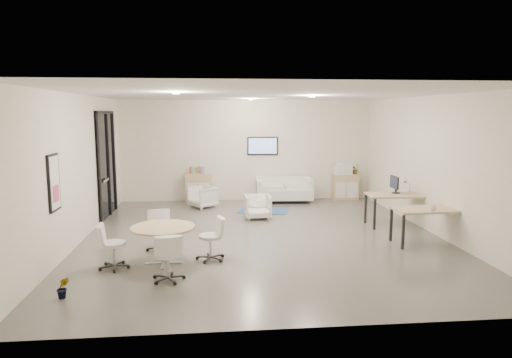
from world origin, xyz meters
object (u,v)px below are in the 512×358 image
object	(u,v)px
desk_rear	(398,197)
round_table	(163,231)
sideboard_right	(345,187)
sideboard_left	(198,188)
armchair_right	(258,206)
desk_front	(429,212)
armchair_left	(203,196)
loveseat	(284,190)

from	to	relation	value
desk_rear	round_table	distance (m)	6.03
sideboard_right	sideboard_left	bearing A→B (deg)	-179.89
armchair_right	round_table	size ratio (longest dim) A/B	0.59
sideboard_right	desk_front	xyz separation A→B (m)	(0.29, -5.20, 0.29)
armchair_right	round_table	distance (m)	4.13
sideboard_right	round_table	distance (m)	7.96
round_table	armchair_left	bearing A→B (deg)	82.89
sideboard_left	sideboard_right	xyz separation A→B (m)	(4.75, 0.01, -0.04)
sideboard_left	sideboard_right	distance (m)	4.75
sideboard_left	desk_rear	distance (m)	6.17
armchair_left	loveseat	bearing A→B (deg)	68.10
loveseat	desk_front	bearing A→B (deg)	-60.87
armchair_left	armchair_right	size ratio (longest dim) A/B	1.00
loveseat	sideboard_left	bearing A→B (deg)	179.63
loveseat	armchair_right	bearing A→B (deg)	-111.43
armchair_right	sideboard_left	bearing A→B (deg)	122.29
armchair_right	desk_rear	distance (m)	3.60
sideboard_right	loveseat	bearing A→B (deg)	-173.93
sideboard_left	armchair_right	size ratio (longest dim) A/B	1.31
armchair_left	desk_rear	distance (m)	5.59
armchair_right	desk_front	world-z (taller)	desk_front
sideboard_left	armchair_left	distance (m)	0.88
sideboard_right	desk_rear	xyz separation A→B (m)	(0.29, -3.57, 0.30)
armchair_left	desk_front	world-z (taller)	desk_front
loveseat	armchair_left	xyz separation A→B (m)	(-2.55, -0.66, -0.01)
sideboard_left	loveseat	distance (m)	2.71
armchair_left	desk_rear	bearing A→B (deg)	24.75
loveseat	desk_front	xyz separation A→B (m)	(2.33, -4.98, 0.34)
sideboard_left	desk_front	xyz separation A→B (m)	(5.04, -5.19, 0.25)
sideboard_right	desk_front	size ratio (longest dim) A/B	0.54
sideboard_right	loveseat	size ratio (longest dim) A/B	0.46
sideboard_left	desk_rear	bearing A→B (deg)	-35.24
desk_front	round_table	size ratio (longest dim) A/B	1.28
sideboard_left	round_table	bearing A→B (deg)	-94.61
desk_front	sideboard_left	bearing A→B (deg)	132.26
loveseat	desk_rear	xyz separation A→B (m)	(2.33, -3.35, 0.36)
sideboard_left	desk_rear	world-z (taller)	sideboard_left
armchair_left	round_table	distance (m)	5.16
sideboard_right	desk_rear	bearing A→B (deg)	-85.39
armchair_right	sideboard_right	bearing A→B (deg)	36.85
desk_rear	desk_front	xyz separation A→B (m)	(-0.00, -1.63, -0.01)
sideboard_left	armchair_right	distance (m)	2.95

